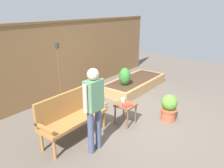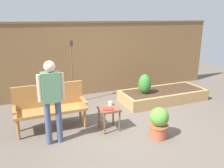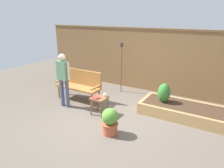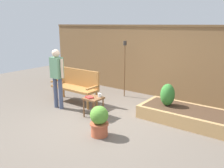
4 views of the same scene
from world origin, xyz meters
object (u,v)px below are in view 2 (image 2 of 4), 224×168
object	(u,v)px
book_on_table	(108,109)
tiki_torch	(72,61)
side_table	(109,112)
potted_boxwood	(159,122)
shrub_near_bench	(145,84)
garden_bench	(50,104)
cup_on_table	(110,103)
person_by_bench	(52,96)

from	to	relation	value
book_on_table	tiki_torch	distance (m)	2.02
tiki_torch	book_on_table	bearing A→B (deg)	-82.13
side_table	potted_boxwood	distance (m)	1.03
shrub_near_bench	garden_bench	bearing A→B (deg)	-169.64
shrub_near_bench	tiki_torch	bearing A→B (deg)	155.47
garden_bench	cup_on_table	world-z (taller)	garden_bench
cup_on_table	tiki_torch	size ratio (longest dim) A/B	0.07
garden_bench	book_on_table	distance (m)	1.22
garden_bench	tiki_torch	distance (m)	1.61
garden_bench	potted_boxwood	bearing A→B (deg)	-33.79
side_table	person_by_bench	xyz separation A→B (m)	(-1.14, -0.10, 0.54)
person_by_bench	tiki_torch	bearing A→B (deg)	66.72
book_on_table	potted_boxwood	distance (m)	1.03
garden_bench	side_table	distance (m)	1.24
potted_boxwood	tiki_torch	world-z (taller)	tiki_torch
garden_bench	side_table	xyz separation A→B (m)	(1.10, -0.55, -0.15)
potted_boxwood	person_by_bench	size ratio (longest dim) A/B	0.40
garden_bench	tiki_torch	bearing A→B (deg)	58.18
book_on_table	person_by_bench	distance (m)	1.17
garden_bench	person_by_bench	xyz separation A→B (m)	(-0.04, -0.65, 0.39)
cup_on_table	shrub_near_bench	bearing A→B (deg)	33.16
potted_boxwood	shrub_near_bench	xyz separation A→B (m)	(0.68, 1.71, 0.24)
tiki_torch	cup_on_table	bearing A→B (deg)	-76.45
side_table	person_by_bench	world-z (taller)	person_by_bench
cup_on_table	person_by_bench	xyz separation A→B (m)	(-1.23, -0.23, 0.41)
side_table	potted_boxwood	xyz separation A→B (m)	(0.76, -0.69, -0.08)
shrub_near_bench	tiki_torch	xyz separation A→B (m)	(-1.75, 0.80, 0.60)
book_on_table	shrub_near_bench	xyz separation A→B (m)	(1.49, 1.09, 0.07)
potted_boxwood	shrub_near_bench	distance (m)	1.85
cup_on_table	potted_boxwood	bearing A→B (deg)	-51.01
side_table	shrub_near_bench	xyz separation A→B (m)	(1.43, 1.01, 0.17)
garden_bench	book_on_table	size ratio (longest dim) A/B	7.41
cup_on_table	book_on_table	size ratio (longest dim) A/B	0.61
tiki_torch	person_by_bench	world-z (taller)	tiki_torch
side_table	book_on_table	size ratio (longest dim) A/B	2.47
side_table	person_by_bench	distance (m)	1.26
side_table	person_by_bench	size ratio (longest dim) A/B	0.31
garden_bench	person_by_bench	world-z (taller)	person_by_bench
cup_on_table	person_by_bench	bearing A→B (deg)	-169.19
garden_bench	side_table	bearing A→B (deg)	-26.47
book_on_table	person_by_bench	xyz separation A→B (m)	(-1.08, -0.03, 0.44)
cup_on_table	shrub_near_bench	distance (m)	1.61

